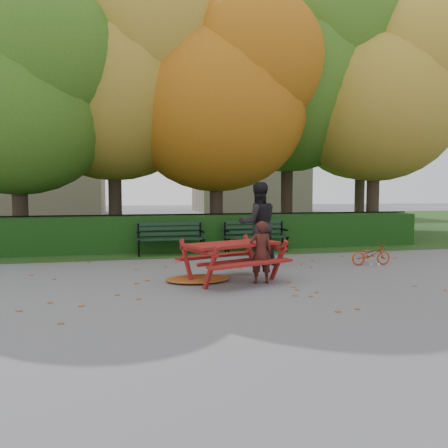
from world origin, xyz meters
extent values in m
plane|color=slate|center=(0.00, 0.00, 0.00)|extent=(90.00, 90.00, 0.00)
plane|color=#213C18|center=(0.00, 14.00, 0.01)|extent=(90.00, 90.00, 0.00)
cube|color=#BCAD92|center=(-9.00, 26.00, 7.50)|extent=(10.00, 7.00, 15.00)
cube|color=#BCAD92|center=(8.00, 28.00, 6.00)|extent=(9.00, 6.00, 12.00)
cube|color=black|center=(0.00, 4.50, 0.50)|extent=(13.00, 0.90, 1.00)
cube|color=black|center=(0.00, 5.30, 0.08)|extent=(14.00, 0.04, 0.04)
cube|color=black|center=(0.00, 5.30, 1.00)|extent=(14.00, 0.04, 0.04)
cylinder|color=black|center=(-3.00, 5.30, 0.50)|extent=(0.03, 0.03, 1.00)
cylinder|color=black|center=(0.00, 5.30, 0.50)|extent=(0.03, 0.03, 1.00)
cylinder|color=black|center=(3.00, 5.30, 0.50)|extent=(0.03, 0.03, 1.00)
cylinder|color=black|center=(6.50, 5.30, 0.50)|extent=(0.03, 0.03, 1.00)
cylinder|color=#2F2219|center=(-5.50, 5.80, 1.31)|extent=(0.44, 0.44, 2.62)
ellipsoid|color=#325616|center=(-5.50, 5.80, 4.12)|extent=(5.60, 5.60, 5.04)
sphere|color=#325616|center=(-4.52, 5.10, 5.38)|extent=(4.20, 4.20, 4.20)
cylinder|color=#2F2219|center=(-2.80, 7.00, 1.57)|extent=(0.44, 0.44, 3.15)
ellipsoid|color=olive|center=(-2.80, 7.00, 4.95)|extent=(6.40, 6.40, 5.76)
sphere|color=olive|center=(-1.68, 6.20, 6.39)|extent=(4.80, 4.80, 4.80)
cylinder|color=#2F2219|center=(0.50, 6.20, 1.40)|extent=(0.44, 0.44, 2.80)
ellipsoid|color=#995410|center=(0.50, 6.20, 4.40)|extent=(6.00, 6.00, 5.40)
sphere|color=#995410|center=(1.55, 5.45, 5.75)|extent=(4.50, 4.50, 4.50)
cylinder|color=#2F2219|center=(3.50, 7.50, 1.75)|extent=(0.44, 0.44, 3.50)
ellipsoid|color=#325616|center=(3.50, 7.50, 5.50)|extent=(6.80, 6.80, 6.12)
sphere|color=#325616|center=(4.69, 6.65, 7.03)|extent=(5.10, 5.10, 5.10)
cylinder|color=#2F2219|center=(6.20, 6.00, 1.49)|extent=(0.44, 0.44, 2.97)
ellipsoid|color=olive|center=(6.20, 6.00, 4.68)|extent=(5.80, 5.80, 5.22)
sphere|color=olive|center=(7.21, 5.28, 5.98)|extent=(4.35, 4.35, 4.35)
sphere|color=#995410|center=(-6.35, 8.68, 6.71)|extent=(4.95, 4.95, 4.95)
cylinder|color=#2F2219|center=(8.00, 10.00, 1.57)|extent=(0.44, 0.44, 3.15)
ellipsoid|color=#325616|center=(8.00, 10.00, 4.95)|extent=(6.00, 6.00, 5.40)
sphere|color=#325616|center=(9.05, 9.25, 6.30)|extent=(4.50, 4.50, 4.50)
cube|color=black|center=(-1.30, 3.42, 0.44)|extent=(1.80, 0.12, 0.04)
cube|color=black|center=(-1.30, 3.60, 0.44)|extent=(1.80, 0.12, 0.04)
cube|color=black|center=(-1.30, 3.78, 0.44)|extent=(1.80, 0.12, 0.04)
cube|color=black|center=(-1.30, 3.87, 0.55)|extent=(1.80, 0.05, 0.10)
cube|color=black|center=(-1.30, 3.87, 0.70)|extent=(1.80, 0.05, 0.10)
cube|color=black|center=(-1.30, 3.87, 0.83)|extent=(1.80, 0.05, 0.10)
cube|color=black|center=(-2.15, 3.60, 0.42)|extent=(0.05, 0.55, 0.06)
cube|color=black|center=(-2.15, 3.87, 0.65)|extent=(0.05, 0.05, 0.41)
cylinder|color=black|center=(-2.15, 3.42, 0.22)|extent=(0.05, 0.05, 0.44)
cylinder|color=black|center=(-2.15, 3.78, 0.22)|extent=(0.05, 0.05, 0.44)
cube|color=black|center=(-2.15, 3.62, 0.62)|extent=(0.05, 0.45, 0.04)
cube|color=black|center=(-0.45, 3.60, 0.42)|extent=(0.05, 0.55, 0.06)
cube|color=black|center=(-0.45, 3.87, 0.65)|extent=(0.05, 0.05, 0.41)
cylinder|color=black|center=(-0.45, 3.42, 0.22)|extent=(0.05, 0.05, 0.44)
cylinder|color=black|center=(-0.45, 3.78, 0.22)|extent=(0.05, 0.05, 0.44)
cube|color=black|center=(-0.45, 3.62, 0.62)|extent=(0.05, 0.45, 0.04)
cube|color=black|center=(1.10, 3.42, 0.44)|extent=(1.80, 0.12, 0.04)
cube|color=black|center=(1.10, 3.60, 0.44)|extent=(1.80, 0.12, 0.04)
cube|color=black|center=(1.10, 3.78, 0.44)|extent=(1.80, 0.12, 0.04)
cube|color=black|center=(1.10, 3.87, 0.55)|extent=(1.80, 0.05, 0.10)
cube|color=black|center=(1.10, 3.87, 0.70)|extent=(1.80, 0.05, 0.10)
cube|color=black|center=(1.10, 3.87, 0.83)|extent=(1.80, 0.05, 0.10)
cube|color=black|center=(0.25, 3.60, 0.42)|extent=(0.05, 0.55, 0.06)
cube|color=black|center=(0.25, 3.87, 0.65)|extent=(0.05, 0.05, 0.41)
cylinder|color=black|center=(0.25, 3.42, 0.22)|extent=(0.05, 0.05, 0.44)
cylinder|color=black|center=(0.25, 3.78, 0.22)|extent=(0.05, 0.05, 0.44)
cube|color=black|center=(0.25, 3.62, 0.62)|extent=(0.05, 0.45, 0.04)
cube|color=black|center=(1.95, 3.60, 0.42)|extent=(0.05, 0.55, 0.06)
cube|color=black|center=(1.95, 3.87, 0.65)|extent=(0.05, 0.05, 0.41)
cylinder|color=black|center=(1.95, 3.42, 0.22)|extent=(0.05, 0.05, 0.44)
cylinder|color=black|center=(1.95, 3.78, 0.22)|extent=(0.05, 0.05, 0.44)
cube|color=black|center=(1.95, 3.62, 0.62)|extent=(0.05, 0.45, 0.04)
cube|color=maroon|center=(-0.51, -0.13, 0.72)|extent=(1.89, 1.29, 0.06)
cube|color=maroon|center=(-0.31, -0.68, 0.43)|extent=(1.72, 0.84, 0.05)
cube|color=maroon|center=(-0.72, 0.42, 0.43)|extent=(1.72, 0.84, 0.05)
cube|color=maroon|center=(-1.07, -0.80, 0.39)|extent=(0.23, 0.49, 0.85)
cube|color=maroon|center=(-1.38, 0.02, 0.39)|extent=(0.23, 0.49, 0.85)
cube|color=maroon|center=(-1.22, -0.39, 0.64)|extent=(0.51, 1.25, 0.06)
cube|color=maroon|center=(0.35, -0.27, 0.39)|extent=(0.23, 0.49, 0.85)
cube|color=maroon|center=(0.04, 0.55, 0.39)|extent=(0.23, 0.49, 0.85)
cube|color=maroon|center=(0.20, 0.14, 0.64)|extent=(0.51, 1.25, 0.06)
cube|color=maroon|center=(-0.51, -0.13, 0.39)|extent=(1.48, 0.60, 0.06)
ellipsoid|color=brown|center=(-1.16, 0.07, 0.04)|extent=(1.33, 1.00, 0.09)
imported|color=#3C1813|center=(-0.04, -0.39, 0.59)|extent=(0.46, 0.33, 1.17)
imported|color=black|center=(0.53, 1.63, 0.96)|extent=(0.95, 0.75, 1.93)
imported|color=#AD3010|center=(3.08, 0.97, 0.25)|extent=(0.96, 0.38, 0.49)
camera|label=1|loc=(-2.51, -8.08, 1.73)|focal=35.00mm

